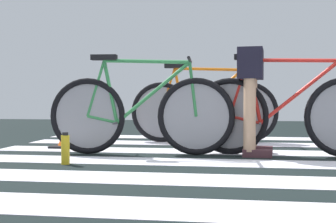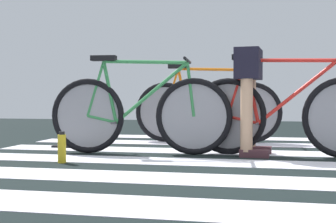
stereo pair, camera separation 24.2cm
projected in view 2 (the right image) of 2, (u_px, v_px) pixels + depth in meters
ground at (247, 170)px, 3.39m from camera, size 18.00×14.00×0.02m
crosswalk_markings at (253, 164)px, 3.60m from camera, size 5.48×5.01×0.00m
bicycle_1_of_3 at (139, 113)px, 4.24m from camera, size 1.74×0.52×0.93m
bicycle_2_of_3 at (284, 114)px, 4.06m from camera, size 1.73×0.52×0.93m
cyclist_2_of_3 at (249, 87)px, 4.14m from camera, size 0.35×0.43×0.98m
bicycle_3_of_3 at (207, 110)px, 5.34m from camera, size 1.74×0.52×0.93m
water_bottle at (62, 148)px, 3.67m from camera, size 0.07×0.07×0.26m
traffic_cone at (78, 125)px, 4.92m from camera, size 0.43×0.43×0.50m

